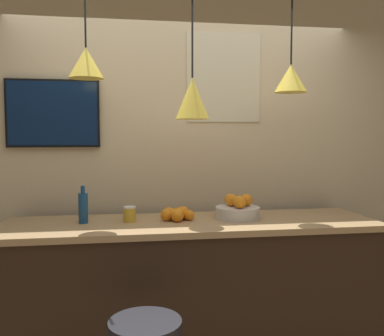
{
  "coord_description": "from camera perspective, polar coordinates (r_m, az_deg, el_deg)",
  "views": [
    {
      "loc": [
        -0.43,
        -2.16,
        1.67
      ],
      "look_at": [
        0.0,
        0.58,
        1.46
      ],
      "focal_mm": 40.0,
      "sensor_mm": 36.0,
      "label": 1
    }
  ],
  "objects": [
    {
      "name": "back_wall",
      "position": [
        3.22,
        -1.23,
        0.42
      ],
      "size": [
        8.0,
        0.06,
        2.9
      ],
      "color": "beige",
      "rests_on": "ground_plane"
    },
    {
      "name": "service_counter",
      "position": [
        2.99,
        0.0,
        -17.54
      ],
      "size": [
        2.44,
        0.67,
        1.11
      ],
      "color": "black",
      "rests_on": "ground_plane"
    },
    {
      "name": "fruit_bowl",
      "position": [
        2.93,
        6.09,
        -5.5
      ],
      "size": [
        0.3,
        0.3,
        0.17
      ],
      "color": "beige",
      "rests_on": "service_counter"
    },
    {
      "name": "orange_pile",
      "position": [
        2.87,
        -1.96,
        -6.12
      ],
      "size": [
        0.23,
        0.26,
        0.08
      ],
      "color": "orange",
      "rests_on": "service_counter"
    },
    {
      "name": "juice_bottle",
      "position": [
        2.83,
        -14.31,
        -5.1
      ],
      "size": [
        0.06,
        0.06,
        0.24
      ],
      "color": "navy",
      "rests_on": "service_counter"
    },
    {
      "name": "spread_jar",
      "position": [
        2.83,
        -8.34,
        -6.1
      ],
      "size": [
        0.08,
        0.08,
        0.1
      ],
      "color": "gold",
      "rests_on": "service_counter"
    },
    {
      "name": "pendant_lamp_left",
      "position": [
        2.77,
        -13.95,
        13.5
      ],
      "size": [
        0.22,
        0.22,
        0.78
      ],
      "color": "black"
    },
    {
      "name": "pendant_lamp_middle",
      "position": [
        2.77,
        0.05,
        9.34
      ],
      "size": [
        0.22,
        0.22,
        1.03
      ],
      "color": "black"
    },
    {
      "name": "pendant_lamp_right",
      "position": [
        2.96,
        13.04,
        11.63
      ],
      "size": [
        0.22,
        0.22,
        0.85
      ],
      "color": "black"
    },
    {
      "name": "mounted_tv",
      "position": [
        3.18,
        -18.03,
        6.93
      ],
      "size": [
        0.64,
        0.04,
        0.48
      ],
      "color": "black"
    },
    {
      "name": "wall_poster",
      "position": [
        3.26,
        4.25,
        11.94
      ],
      "size": [
        0.56,
        0.01,
        0.66
      ],
      "color": "beige"
    }
  ]
}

